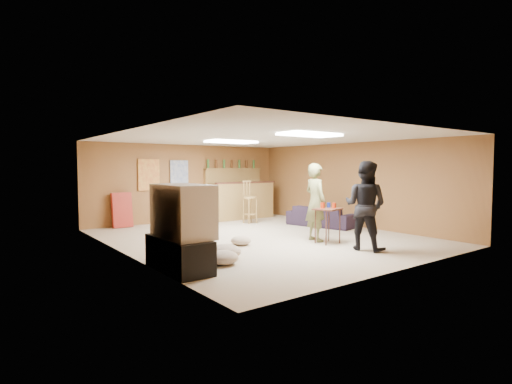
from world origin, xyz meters
TOP-DOWN VIEW (x-y plane):
  - ground at (0.00, 0.00)m, footprint 7.00×7.00m
  - ceiling at (0.00, 0.00)m, footprint 6.00×7.00m
  - wall_back at (0.00, 3.50)m, footprint 6.00×0.02m
  - wall_front at (0.00, -3.50)m, footprint 6.00×0.02m
  - wall_left at (-3.00, 0.00)m, footprint 0.02×7.00m
  - wall_right at (3.00, 0.00)m, footprint 0.02×7.00m
  - tv_stand at (-2.72, -1.50)m, footprint 0.55×1.30m
  - dvd_box at (-2.50, -1.50)m, footprint 0.35×0.50m
  - tv_body at (-2.65, -1.50)m, footprint 0.60×1.10m
  - tv_screen at (-2.34, -1.50)m, footprint 0.02×0.95m
  - bar_counter at (1.50, 2.95)m, footprint 2.00×0.60m
  - bar_lip at (1.50, 2.70)m, footprint 2.10×0.12m
  - bar_shelf at (1.50, 3.40)m, footprint 2.00×0.18m
  - bar_backing at (1.50, 3.42)m, footprint 2.00×0.14m
  - poster_left at (-1.20, 3.46)m, footprint 0.60×0.03m
  - poster_right at (-0.30, 3.46)m, footprint 0.55×0.03m
  - folding_chair_stack at (-2.00, 3.30)m, footprint 0.50×0.26m
  - ceiling_panel_front at (0.00, -1.50)m, footprint 1.20×0.60m
  - ceiling_panel_back at (0.00, 1.20)m, footprint 1.20×0.60m
  - person_olive at (0.66, -1.01)m, footprint 0.48×0.65m
  - person_black at (0.76, -2.21)m, footprint 0.83×0.95m
  - sofa at (2.29, 0.39)m, footprint 1.10×1.92m
  - tray_table at (0.67, -1.35)m, footprint 0.66×0.58m
  - cup_red_near at (0.55, -1.32)m, footprint 0.09×0.09m
  - cup_red_far at (0.76, -1.44)m, footprint 0.10×0.10m
  - cup_blue at (0.80, -1.26)m, footprint 0.10×0.10m
  - bar_stool_left at (1.11, 1.97)m, footprint 0.49×0.49m
  - bar_stool_right at (2.05, 2.84)m, footprint 0.48×0.48m
  - cushion_near_tv at (-1.75, -1.27)m, footprint 0.67×0.67m
  - cushion_mid at (-0.86, -0.44)m, footprint 0.42×0.42m
  - cushion_far at (-1.99, -1.59)m, footprint 0.58×0.58m
  - bottle_row at (1.44, 3.38)m, footprint 1.76×0.08m

SIDE VIEW (x-z plane):
  - ground at x=0.00m, z-range 0.00..0.00m
  - cushion_mid at x=-0.86m, z-range 0.00..0.18m
  - cushion_far at x=-1.99m, z-range 0.00..0.22m
  - cushion_near_tv at x=-1.75m, z-range 0.00..0.25m
  - dvd_box at x=-2.50m, z-range 0.11..0.19m
  - tv_stand at x=-2.72m, z-range 0.00..0.50m
  - sofa at x=2.29m, z-range 0.00..0.53m
  - tray_table at x=0.67m, z-range 0.00..0.72m
  - folding_chair_stack at x=-2.00m, z-range -0.01..0.91m
  - bar_counter at x=1.50m, z-range 0.00..1.10m
  - bar_stool_right at x=2.05m, z-range 0.00..1.22m
  - bar_stool_left at x=1.11m, z-range 0.00..1.25m
  - cup_blue at x=0.80m, z-range 0.72..0.83m
  - cup_red_far at x=0.76m, z-range 0.72..0.83m
  - cup_red_near at x=0.55m, z-range 0.72..0.84m
  - person_olive at x=0.66m, z-range 0.00..1.64m
  - person_black at x=0.76m, z-range 0.00..1.67m
  - tv_body at x=-2.65m, z-range 0.50..1.30m
  - tv_screen at x=-2.34m, z-range 0.57..1.23m
  - wall_back at x=0.00m, z-range 0.00..2.20m
  - wall_front at x=0.00m, z-range 0.00..2.20m
  - wall_left at x=-3.00m, z-range 0.00..2.20m
  - wall_right at x=3.00m, z-range 0.00..2.20m
  - bar_lip at x=1.50m, z-range 1.08..1.12m
  - bar_backing at x=1.50m, z-range 0.90..1.50m
  - poster_left at x=-1.20m, z-range 0.93..1.78m
  - poster_right at x=-0.30m, z-range 0.95..1.75m
  - bar_shelf at x=1.50m, z-range 1.48..1.52m
  - bottle_row at x=1.44m, z-range 1.52..1.78m
  - ceiling_panel_front at x=0.00m, z-range 2.15..2.19m
  - ceiling_panel_back at x=0.00m, z-range 2.15..2.19m
  - ceiling at x=0.00m, z-range 2.19..2.21m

